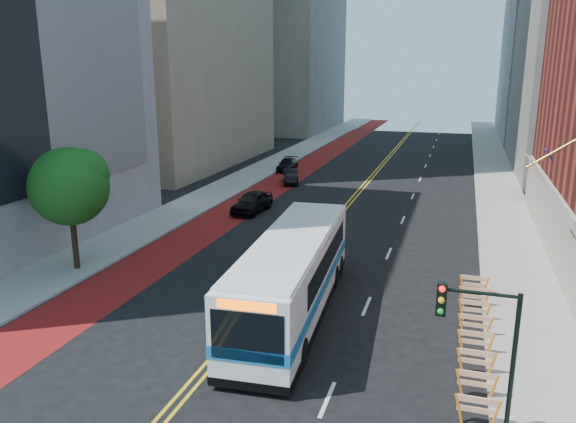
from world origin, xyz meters
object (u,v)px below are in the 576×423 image
(street_tree, at_px, (70,183))
(transit_bus, at_px, (293,274))
(car_a, at_px, (252,202))
(traffic_signal, at_px, (481,339))
(car_c, at_px, (287,165))
(car_b, at_px, (291,177))

(street_tree, xyz_separation_m, transit_bus, (12.96, -1.84, -2.98))
(car_a, bearing_deg, traffic_signal, -52.21)
(traffic_signal, relative_size, car_a, 1.07)
(street_tree, distance_m, car_a, 16.07)
(street_tree, xyz_separation_m, car_a, (4.63, 14.83, -4.11))
(transit_bus, height_order, car_a, transit_bus)
(traffic_signal, xyz_separation_m, car_c, (-18.71, 42.15, -3.08))
(traffic_signal, distance_m, car_c, 46.22)
(street_tree, distance_m, transit_bus, 13.42)
(traffic_signal, distance_m, car_b, 39.45)
(street_tree, height_order, car_c, street_tree)
(car_b, bearing_deg, street_tree, -117.93)
(street_tree, bearing_deg, car_c, 86.59)
(street_tree, height_order, traffic_signal, street_tree)
(car_b, bearing_deg, traffic_signal, -84.05)
(traffic_signal, relative_size, transit_bus, 0.37)
(street_tree, distance_m, traffic_signal, 22.79)
(street_tree, bearing_deg, car_a, 72.67)
(transit_bus, bearing_deg, car_c, 103.87)
(car_c, bearing_deg, traffic_signal, -72.27)
(car_b, xyz_separation_m, car_c, (-2.33, 6.39, -0.01))
(transit_bus, relative_size, car_c, 3.10)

